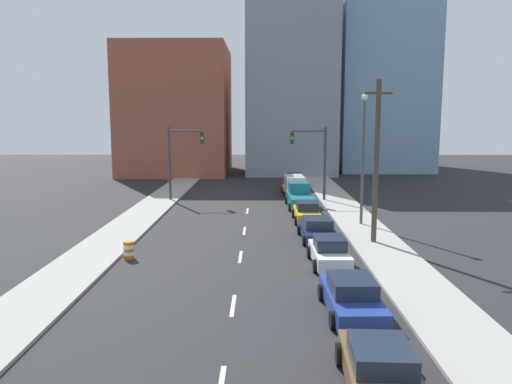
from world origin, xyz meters
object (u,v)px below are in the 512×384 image
at_px(street_lamp, 363,151).
at_px(sedan_navy, 317,230).
at_px(sedan_maroon, 295,181).
at_px(traffic_signal_left, 178,154).
at_px(sedan_white, 329,252).
at_px(traffic_barrel, 129,250).
at_px(sedan_yellow, 307,212).
at_px(traffic_signal_right, 316,154).
at_px(sedan_brown, 380,369).
at_px(utility_pole_right_mid, 376,161).
at_px(box_truck_orange, 294,186).
at_px(sedan_blue, 352,297).
at_px(pickup_truck_teal, 300,197).

bearing_deg(street_lamp, sedan_navy, -130.44).
bearing_deg(sedan_navy, sedan_maroon, 87.50).
relative_size(traffic_signal_left, sedan_white, 1.60).
relative_size(traffic_barrel, sedan_yellow, 0.21).
bearing_deg(traffic_signal_right, sedan_white, -94.04).
distance_m(traffic_barrel, sedan_brown, 16.81).
relative_size(traffic_signal_left, sedan_navy, 1.43).
bearing_deg(traffic_signal_right, sedan_maroon, 97.48).
xyz_separation_m(traffic_signal_right, sedan_yellow, (-1.59, -9.13, -3.62)).
bearing_deg(traffic_signal_left, traffic_barrel, -88.86).
relative_size(traffic_signal_left, traffic_signal_right, 1.00).
bearing_deg(utility_pole_right_mid, traffic_barrel, -166.57).
xyz_separation_m(traffic_signal_right, sedan_maroon, (-1.25, 9.54, -3.58)).
bearing_deg(sedan_brown, traffic_signal_right, 89.76).
relative_size(traffic_signal_left, sedan_yellow, 1.54).
bearing_deg(box_truck_orange, sedan_blue, -91.41).
distance_m(sedan_white, box_truck_orange, 23.71).
xyz_separation_m(street_lamp, sedan_yellow, (-3.69, 1.54, -4.58)).
xyz_separation_m(traffic_signal_left, sedan_navy, (11.04, -14.83, -3.66)).
distance_m(sedan_blue, box_truck_orange, 30.20).
bearing_deg(sedan_white, utility_pole_right_mid, 52.33).
relative_size(street_lamp, sedan_blue, 1.93).
height_order(utility_pole_right_mid, sedan_yellow, utility_pole_right_mid).
bearing_deg(box_truck_orange, sedan_yellow, -91.39).
relative_size(sedan_navy, sedan_maroon, 1.09).
bearing_deg(traffic_barrel, sedan_navy, 22.11).
height_order(utility_pole_right_mid, sedan_maroon, utility_pole_right_mid).
bearing_deg(box_truck_orange, sedan_maroon, 83.88).
relative_size(street_lamp, sedan_maroon, 2.11).
relative_size(box_truck_orange, sedan_maroon, 1.39).
bearing_deg(traffic_signal_right, traffic_barrel, -122.30).
relative_size(street_lamp, sedan_yellow, 2.07).
height_order(traffic_signal_right, box_truck_orange, traffic_signal_right).
xyz_separation_m(traffic_signal_left, sedan_white, (11.07, -20.24, -3.61)).
distance_m(utility_pole_right_mid, box_truck_orange, 20.04).
height_order(traffic_signal_right, street_lamp, street_lamp).
bearing_deg(sedan_white, traffic_barrel, 173.01).
bearing_deg(sedan_maroon, sedan_white, -90.66).
xyz_separation_m(traffic_signal_left, sedan_brown, (10.84, -32.31, -3.66)).
distance_m(traffic_signal_left, pickup_truck_teal, 11.78).
bearing_deg(street_lamp, sedan_blue, -102.44).
distance_m(sedan_blue, sedan_yellow, 17.60).
height_order(sedan_blue, sedan_yellow, sedan_yellow).
height_order(utility_pole_right_mid, traffic_barrel, utility_pole_right_mid).
distance_m(traffic_signal_right, traffic_barrel, 22.99).
relative_size(sedan_blue, sedan_white, 1.12).
distance_m(sedan_brown, box_truck_orange, 35.78).
relative_size(sedan_blue, sedan_navy, 1.00).
bearing_deg(utility_pole_right_mid, sedan_yellow, 117.04).
bearing_deg(street_lamp, sedan_white, -110.22).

